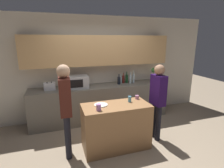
{
  "coord_description": "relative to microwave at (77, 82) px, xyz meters",
  "views": [
    {
      "loc": [
        -1.11,
        -2.86,
        2.1
      ],
      "look_at": [
        -0.07,
        0.32,
        1.24
      ],
      "focal_mm": 28.0,
      "sensor_mm": 36.0,
      "label": 1
    }
  ],
  "objects": [
    {
      "name": "microwave",
      "position": [
        0.0,
        0.0,
        0.0
      ],
      "size": [
        0.52,
        0.39,
        0.3
      ],
      "color": "#B7BABC",
      "rests_on": "back_counter"
    },
    {
      "name": "bottle_5",
      "position": [
        1.54,
        0.03,
        -0.02
      ],
      "size": [
        0.06,
        0.06,
        0.33
      ],
      "color": "silver",
      "rests_on": "back_counter"
    },
    {
      "name": "kitchen_island",
      "position": [
        0.55,
        -1.34,
        -0.63
      ],
      "size": [
        1.29,
        0.6,
        0.89
      ],
      "color": "#996B42",
      "rests_on": "ground_plane"
    },
    {
      "name": "cup_2",
      "position": [
        0.17,
        -1.49,
        -0.13
      ],
      "size": [
        0.08,
        0.08,
        0.11
      ],
      "color": "#A874BD",
      "rests_on": "kitchen_island"
    },
    {
      "name": "bottle_1",
      "position": [
        1.18,
        0.09,
        -0.05
      ],
      "size": [
        0.07,
        0.07,
        0.26
      ],
      "color": "silver",
      "rests_on": "back_counter"
    },
    {
      "name": "person_center",
      "position": [
        -0.38,
        -1.32,
        -0.06
      ],
      "size": [
        0.22,
        0.34,
        1.7
      ],
      "rotation": [
        0.0,
        0.0,
        -1.59
      ],
      "color": "black",
      "rests_on": "ground_plane"
    },
    {
      "name": "potted_plant",
      "position": [
        2.14,
        0.0,
        0.05
      ],
      "size": [
        0.14,
        0.14,
        0.39
      ],
      "color": "brown",
      "rests_on": "back_counter"
    },
    {
      "name": "cup_0",
      "position": [
        0.86,
        -1.26,
        -0.13
      ],
      "size": [
        0.07,
        0.07,
        0.12
      ],
      "color": "teal",
      "rests_on": "kitchen_island"
    },
    {
      "name": "ground_plane",
      "position": [
        0.61,
        -1.4,
        -1.08
      ],
      "size": [
        14.0,
        14.0,
        0.0
      ],
      "primitive_type": "plane",
      "color": "gray"
    },
    {
      "name": "bottle_3",
      "position": [
        1.36,
        0.09,
        -0.03
      ],
      "size": [
        0.07,
        0.07,
        0.31
      ],
      "color": "#194723",
      "rests_on": "back_counter"
    },
    {
      "name": "bottle_4",
      "position": [
        1.44,
        0.01,
        -0.04
      ],
      "size": [
        0.06,
        0.06,
        0.3
      ],
      "color": "silver",
      "rests_on": "back_counter"
    },
    {
      "name": "plate_on_island",
      "position": [
        0.27,
        -1.25,
        -0.18
      ],
      "size": [
        0.26,
        0.26,
        0.01
      ],
      "color": "white",
      "rests_on": "kitchen_island"
    },
    {
      "name": "cup_1",
      "position": [
        1.08,
        -1.14,
        -0.15
      ],
      "size": [
        0.08,
        0.08,
        0.08
      ],
      "color": "#B07097",
      "rests_on": "kitchen_island"
    },
    {
      "name": "bottle_2",
      "position": [
        1.26,
        0.09,
        -0.04
      ],
      "size": [
        0.07,
        0.07,
        0.28
      ],
      "color": "maroon",
      "rests_on": "back_counter"
    },
    {
      "name": "person_left",
      "position": [
        1.47,
        -1.3,
        -0.12
      ],
      "size": [
        0.21,
        0.35,
        1.62
      ],
      "rotation": [
        0.0,
        0.0,
        -4.68
      ],
      "color": "black",
      "rests_on": "ground_plane"
    },
    {
      "name": "bottle_0",
      "position": [
        1.1,
        -0.0,
        -0.05
      ],
      "size": [
        0.09,
        0.09,
        0.27
      ],
      "color": "black",
      "rests_on": "back_counter"
    },
    {
      "name": "toaster",
      "position": [
        -0.66,
        0.0,
        -0.06
      ],
      "size": [
        0.26,
        0.16,
        0.18
      ],
      "color": "silver",
      "rests_on": "back_counter"
    },
    {
      "name": "back_counter",
      "position": [
        0.61,
        -0.01,
        -0.62
      ],
      "size": [
        3.6,
        0.62,
        0.93
      ],
      "color": "#6B665B",
      "rests_on": "ground_plane"
    },
    {
      "name": "back_wall",
      "position": [
        0.61,
        0.26,
        0.46
      ],
      "size": [
        6.4,
        0.4,
        2.7
      ],
      "color": "beige",
      "rests_on": "ground_plane"
    }
  ]
}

